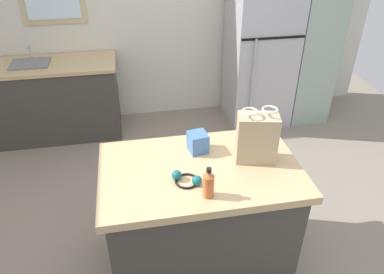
% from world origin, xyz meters
% --- Properties ---
extents(ground, '(6.53, 6.53, 0.00)m').
position_xyz_m(ground, '(0.00, 0.00, 0.00)').
color(ground, gray).
extents(back_wall, '(5.44, 0.13, 2.72)m').
position_xyz_m(back_wall, '(-0.02, 2.27, 1.36)').
color(back_wall, silver).
rests_on(back_wall, ground).
extents(kitchen_island, '(1.32, 0.83, 0.90)m').
position_xyz_m(kitchen_island, '(0.02, -0.25, 0.45)').
color(kitchen_island, '#423D38').
rests_on(kitchen_island, ground).
extents(refrigerator, '(0.73, 0.72, 1.86)m').
position_xyz_m(refrigerator, '(1.17, 1.85, 0.93)').
color(refrigerator, '#B7B7BC').
rests_on(refrigerator, ground).
extents(tall_cabinet, '(0.48, 0.64, 2.02)m').
position_xyz_m(tall_cabinet, '(1.80, 1.85, 1.01)').
color(tall_cabinet, '#9EB2A8').
rests_on(tall_cabinet, ground).
extents(sink_counter, '(1.40, 0.64, 1.08)m').
position_xyz_m(sink_counter, '(-1.22, 1.89, 0.46)').
color(sink_counter, '#423D38').
rests_on(sink_counter, ground).
extents(shopping_bag, '(0.29, 0.20, 0.38)m').
position_xyz_m(shopping_bag, '(0.40, -0.22, 1.07)').
color(shopping_bag, tan).
rests_on(shopping_bag, kitchen_island).
extents(small_box, '(0.14, 0.15, 0.14)m').
position_xyz_m(small_box, '(0.04, -0.05, 0.96)').
color(small_box, '#4775B7').
rests_on(small_box, kitchen_island).
extents(bottle, '(0.07, 0.07, 0.20)m').
position_xyz_m(bottle, '(0.01, -0.53, 0.98)').
color(bottle, '#C66633').
rests_on(bottle, kitchen_island).
extents(ear_defenders, '(0.21, 0.21, 0.06)m').
position_xyz_m(ear_defenders, '(-0.09, -0.38, 0.92)').
color(ear_defenders, black).
rests_on(ear_defenders, kitchen_island).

